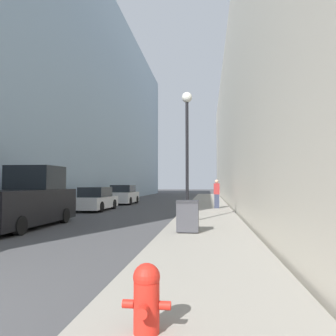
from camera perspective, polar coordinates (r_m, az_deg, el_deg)
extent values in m
cube|color=gray|center=(20.75, 6.88, -7.25)|extent=(2.97, 60.00, 0.15)
cube|color=#849EB2|center=(33.44, -20.45, 11.79)|extent=(12.00, 60.00, 20.01)
cube|color=beige|center=(30.13, 21.55, 7.54)|extent=(12.00, 60.00, 13.99)
cylinder|color=red|center=(3.73, -3.76, -23.04)|extent=(0.27, 0.27, 0.52)
sphere|color=red|center=(3.63, -3.75, -18.41)|extent=(0.29, 0.29, 0.29)
cylinder|color=red|center=(3.61, -3.74, -17.09)|extent=(0.08, 0.08, 0.06)
cylinder|color=red|center=(3.54, -4.41, -23.72)|extent=(0.11, 0.12, 0.11)
cylinder|color=red|center=(3.76, -6.94, -22.43)|extent=(0.12, 0.09, 0.09)
cylinder|color=red|center=(3.69, -0.51, -22.83)|extent=(0.12, 0.09, 0.09)
cube|color=#3D3D42|center=(10.65, 3.46, -8.51)|extent=(0.69, 0.60, 0.91)
cube|color=#2D2D31|center=(10.62, 3.45, -5.85)|extent=(0.71, 0.62, 0.08)
cylinder|color=black|center=(10.98, 1.99, -10.48)|extent=(0.05, 0.16, 0.16)
cylinder|color=black|center=(10.94, 5.11, -10.50)|extent=(0.05, 0.16, 0.16)
cylinder|color=black|center=(13.31, 3.37, -8.93)|extent=(0.24, 0.24, 0.25)
cylinder|color=black|center=(13.27, 3.35, 1.14)|extent=(0.12, 0.12, 4.91)
sphere|color=silver|center=(13.70, 3.31, 12.18)|extent=(0.43, 0.43, 0.43)
cube|color=black|center=(13.93, -24.05, -6.15)|extent=(2.02, 5.53, 1.29)
cube|color=black|center=(14.74, -22.02, -1.59)|extent=(1.85, 1.77, 0.98)
cylinder|color=black|center=(15.91, -23.79, -7.51)|extent=(0.24, 0.64, 0.64)
cylinder|color=black|center=(15.05, -17.60, -7.90)|extent=(0.24, 0.64, 0.64)
cylinder|color=black|center=(12.03, -24.49, -9.11)|extent=(0.24, 0.64, 0.64)
cube|color=silver|center=(21.56, -12.52, -5.86)|extent=(1.73, 4.44, 0.71)
cube|color=#1E2328|center=(21.53, -12.50, -4.10)|extent=(1.52, 2.31, 0.62)
cylinder|color=black|center=(23.09, -13.29, -6.12)|extent=(0.24, 0.64, 0.64)
cylinder|color=black|center=(22.59, -9.48, -6.24)|extent=(0.24, 0.64, 0.64)
cylinder|color=black|center=(20.62, -15.87, -6.50)|extent=(0.24, 0.64, 0.64)
cylinder|color=black|center=(20.06, -11.66, -6.66)|extent=(0.24, 0.64, 0.64)
cube|color=silver|center=(28.00, -7.83, -5.04)|extent=(1.89, 4.18, 0.83)
cube|color=#1E2328|center=(27.98, -7.82, -3.57)|extent=(1.66, 2.17, 0.61)
cylinder|color=black|center=(29.45, -8.85, -5.42)|extent=(0.24, 0.64, 0.64)
cylinder|color=black|center=(29.03, -5.52, -5.48)|extent=(0.24, 0.64, 0.64)
cylinder|color=black|center=(27.05, -10.31, -5.65)|extent=(0.24, 0.64, 0.64)
cylinder|color=black|center=(26.59, -6.70, -5.73)|extent=(0.24, 0.64, 0.64)
cube|color=#2D3347|center=(21.19, 8.48, -5.75)|extent=(0.31, 0.22, 0.88)
cube|color=maroon|center=(21.17, 8.47, -3.61)|extent=(0.37, 0.22, 0.70)
sphere|color=tan|center=(21.17, 8.46, -2.33)|extent=(0.24, 0.24, 0.24)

